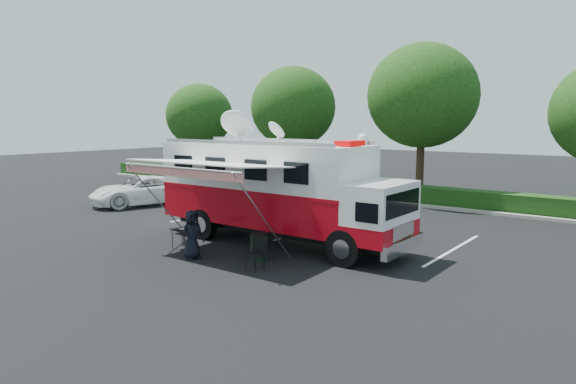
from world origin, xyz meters
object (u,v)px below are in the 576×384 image
Objects in this scene: command_truck at (278,189)px; folding_table at (184,230)px; white_suv at (143,205)px; trash_bin at (259,247)px.

folding_table is (-2.14, -2.73, -1.35)m from command_truck.
trash_bin reaches higher than white_suv.
command_truck reaches higher than trash_bin.
trash_bin is (12.41, -4.82, 0.46)m from white_suv.
trash_bin is at bearing 9.05° from folding_table.
command_truck is 3.72m from folding_table.
white_suv is at bearing 158.76° from trash_bin.
folding_table is at bearing -170.95° from trash_bin.
command_truck is 11.92m from white_suv.
white_suv is (-11.46, 2.58, -2.05)m from command_truck.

